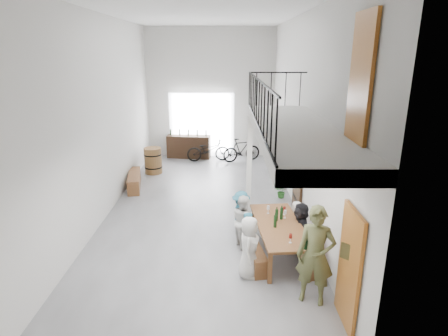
{
  "coord_description": "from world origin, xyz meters",
  "views": [
    {
      "loc": [
        0.64,
        -10.33,
        4.49
      ],
      "look_at": [
        0.6,
        -0.5,
        1.43
      ],
      "focal_mm": 30.0,
      "sensor_mm": 36.0,
      "label": 1
    }
  ],
  "objects_px": {
    "side_bench": "(134,181)",
    "host_standing": "(315,256)",
    "tasting_table": "(279,228)",
    "bicycle_near": "(208,150)",
    "oak_barrel": "(153,161)",
    "serving_counter": "(189,147)",
    "bench_inner": "(252,249)"
  },
  "relations": [
    {
      "from": "side_bench",
      "to": "bicycle_near",
      "type": "bearing_deg",
      "value": 53.85
    },
    {
      "from": "tasting_table",
      "to": "bicycle_near",
      "type": "xyz_separation_m",
      "value": [
        -1.95,
        7.83,
        -0.23
      ]
    },
    {
      "from": "host_standing",
      "to": "tasting_table",
      "type": "bearing_deg",
      "value": 124.77
    },
    {
      "from": "side_bench",
      "to": "host_standing",
      "type": "bearing_deg",
      "value": -52.1
    },
    {
      "from": "side_bench",
      "to": "host_standing",
      "type": "relative_size",
      "value": 0.92
    },
    {
      "from": "oak_barrel",
      "to": "serving_counter",
      "type": "height_order",
      "value": "oak_barrel"
    },
    {
      "from": "serving_counter",
      "to": "tasting_table",
      "type": "bearing_deg",
      "value": -65.02
    },
    {
      "from": "tasting_table",
      "to": "oak_barrel",
      "type": "relative_size",
      "value": 2.49
    },
    {
      "from": "side_bench",
      "to": "oak_barrel",
      "type": "height_order",
      "value": "oak_barrel"
    },
    {
      "from": "host_standing",
      "to": "bicycle_near",
      "type": "distance_m",
      "value": 9.75
    },
    {
      "from": "bench_inner",
      "to": "side_bench",
      "type": "distance_m",
      "value": 5.94
    },
    {
      "from": "serving_counter",
      "to": "bicycle_near",
      "type": "height_order",
      "value": "serving_counter"
    },
    {
      "from": "serving_counter",
      "to": "bicycle_near",
      "type": "relative_size",
      "value": 1.03
    },
    {
      "from": "side_bench",
      "to": "bicycle_near",
      "type": "height_order",
      "value": "bicycle_near"
    },
    {
      "from": "oak_barrel",
      "to": "serving_counter",
      "type": "xyz_separation_m",
      "value": [
        1.16,
        2.22,
        -0.0
      ]
    },
    {
      "from": "tasting_table",
      "to": "host_standing",
      "type": "distance_m",
      "value": 1.69
    },
    {
      "from": "side_bench",
      "to": "bicycle_near",
      "type": "relative_size",
      "value": 0.96
    },
    {
      "from": "oak_barrel",
      "to": "bicycle_near",
      "type": "height_order",
      "value": "oak_barrel"
    },
    {
      "from": "oak_barrel",
      "to": "bench_inner",
      "type": "bearing_deg",
      "value": -61.53
    },
    {
      "from": "tasting_table",
      "to": "bicycle_near",
      "type": "relative_size",
      "value": 1.36
    },
    {
      "from": "side_bench",
      "to": "oak_barrel",
      "type": "relative_size",
      "value": 1.77
    },
    {
      "from": "tasting_table",
      "to": "bench_inner",
      "type": "xyz_separation_m",
      "value": [
        -0.61,
        -0.08,
        -0.5
      ]
    },
    {
      "from": "side_bench",
      "to": "bench_inner",
      "type": "bearing_deg",
      "value": -50.92
    },
    {
      "from": "side_bench",
      "to": "serving_counter",
      "type": "distance_m",
      "value": 4.13
    },
    {
      "from": "tasting_table",
      "to": "bench_inner",
      "type": "distance_m",
      "value": 0.79
    },
    {
      "from": "side_bench",
      "to": "host_standing",
      "type": "xyz_separation_m",
      "value": [
        4.78,
        -6.14,
        0.7
      ]
    },
    {
      "from": "bench_inner",
      "to": "host_standing",
      "type": "height_order",
      "value": "host_standing"
    },
    {
      "from": "oak_barrel",
      "to": "tasting_table",
      "type": "bearing_deg",
      "value": -57.0
    },
    {
      "from": "bench_inner",
      "to": "serving_counter",
      "type": "distance_m",
      "value": 8.73
    },
    {
      "from": "host_standing",
      "to": "oak_barrel",
      "type": "bearing_deg",
      "value": 139.67
    },
    {
      "from": "bench_inner",
      "to": "serving_counter",
      "type": "height_order",
      "value": "serving_counter"
    },
    {
      "from": "side_bench",
      "to": "oak_barrel",
      "type": "distance_m",
      "value": 1.68
    }
  ]
}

